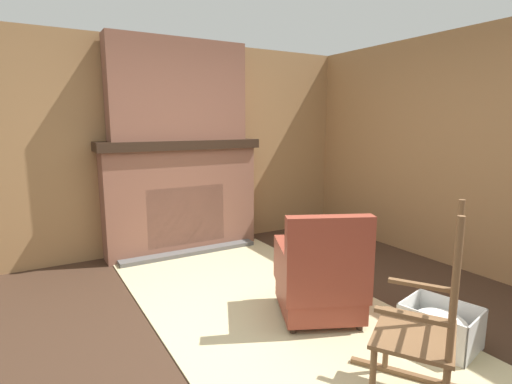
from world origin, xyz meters
TOP-DOWN VIEW (x-y plane):
  - ground_plane at (0.00, 0.00)m, footprint 14.00×14.00m
  - wood_panel_wall_left at (-2.47, 0.00)m, footprint 0.06×5.47m
  - wood_panel_wall_back at (0.02, 2.47)m, footprint 5.47×0.09m
  - fireplace_hearth at (-2.26, 0.00)m, footprint 0.54×2.00m
  - chimney_breast at (-2.27, 0.00)m, footprint 0.29×1.67m
  - area_rug at (-0.42, 0.06)m, footprint 3.55×1.93m
  - armchair at (0.03, 0.35)m, footprint 0.91×0.90m
  - rocking_chair at (1.13, 0.18)m, footprint 0.93×0.84m
  - firewood_stack at (-1.24, 1.44)m, footprint 0.54×0.51m
  - laundry_basket at (0.80, 0.85)m, footprint 0.58×0.50m
  - oil_lamp_vase at (-2.30, -0.33)m, footprint 0.10×0.10m
  - storage_case at (-2.30, 0.47)m, footprint 0.14×0.26m
  - decorative_plate_on_mantel at (-2.32, -0.03)m, footprint 0.07×0.28m

SIDE VIEW (x-z plane):
  - ground_plane at x=0.00m, z-range 0.00..0.00m
  - area_rug at x=-0.42m, z-range 0.00..0.01m
  - firewood_stack at x=-1.24m, z-range 0.00..0.29m
  - laundry_basket at x=0.80m, z-range 0.00..0.30m
  - armchair at x=0.03m, z-range -0.12..0.81m
  - rocking_chair at x=1.13m, z-range -0.18..1.00m
  - fireplace_hearth at x=-2.26m, z-range -0.01..1.39m
  - wood_panel_wall_left at x=-2.47m, z-range 0.00..2.60m
  - wood_panel_wall_back at x=0.02m, z-range 0.00..2.61m
  - storage_case at x=-2.30m, z-range 1.40..1.52m
  - oil_lamp_vase at x=-2.30m, z-range 1.36..1.64m
  - decorative_plate_on_mantel at x=-2.32m, z-range 1.40..1.68m
  - chimney_breast at x=-2.27m, z-range 1.40..2.58m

